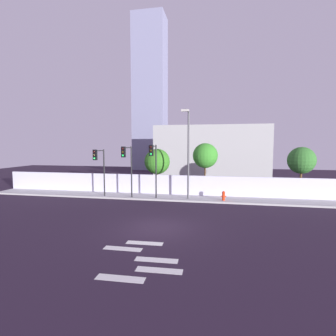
{
  "coord_description": "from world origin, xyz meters",
  "views": [
    {
      "loc": [
        3.34,
        -14.19,
        4.75
      ],
      "look_at": [
        -0.7,
        6.5,
        2.88
      ],
      "focal_mm": 27.81,
      "sensor_mm": 36.0,
      "label": 1
    }
  ],
  "objects_px": {
    "roadside_tree_leftmost": "(157,162)",
    "roadside_tree_midright": "(302,161)",
    "fire_hydrant": "(224,195)",
    "roadside_tree_midleft": "(205,156)",
    "street_lamp_curbside": "(188,148)",
    "traffic_light_center": "(127,160)",
    "traffic_light_right": "(153,160)",
    "traffic_light_left": "(99,162)"
  },
  "relations": [
    {
      "from": "roadside_tree_leftmost",
      "to": "roadside_tree_midright",
      "type": "xyz_separation_m",
      "value": [
        13.35,
        0.0,
        0.26
      ]
    },
    {
      "from": "fire_hydrant",
      "to": "roadside_tree_midright",
      "type": "relative_size",
      "value": 0.17
    },
    {
      "from": "roadside_tree_midleft",
      "to": "roadside_tree_midright",
      "type": "height_order",
      "value": "roadside_tree_midleft"
    },
    {
      "from": "roadside_tree_midright",
      "to": "roadside_tree_leftmost",
      "type": "bearing_deg",
      "value": 180.0
    },
    {
      "from": "fire_hydrant",
      "to": "street_lamp_curbside",
      "type": "bearing_deg",
      "value": -176.49
    },
    {
      "from": "traffic_light_center",
      "to": "roadside_tree_midright",
      "type": "distance_m",
      "value": 15.56
    },
    {
      "from": "traffic_light_right",
      "to": "fire_hydrant",
      "type": "relative_size",
      "value": 5.92
    },
    {
      "from": "traffic_light_center",
      "to": "roadside_tree_leftmost",
      "type": "xyz_separation_m",
      "value": [
        1.64,
        4.17,
        -0.34
      ]
    },
    {
      "from": "traffic_light_center",
      "to": "traffic_light_right",
      "type": "bearing_deg",
      "value": -0.78
    },
    {
      "from": "traffic_light_center",
      "to": "street_lamp_curbside",
      "type": "xyz_separation_m",
      "value": [
        5.14,
        0.61,
        1.07
      ]
    },
    {
      "from": "street_lamp_curbside",
      "to": "traffic_light_left",
      "type": "bearing_deg",
      "value": -175.46
    },
    {
      "from": "traffic_light_center",
      "to": "roadside_tree_leftmost",
      "type": "distance_m",
      "value": 4.49
    },
    {
      "from": "traffic_light_center",
      "to": "street_lamp_curbside",
      "type": "relative_size",
      "value": 0.61
    },
    {
      "from": "street_lamp_curbside",
      "to": "fire_hydrant",
      "type": "xyz_separation_m",
      "value": [
        2.98,
        0.18,
        -3.93
      ]
    },
    {
      "from": "traffic_light_left",
      "to": "roadside_tree_leftmost",
      "type": "bearing_deg",
      "value": 44.62
    },
    {
      "from": "traffic_light_right",
      "to": "roadside_tree_leftmost",
      "type": "distance_m",
      "value": 4.27
    },
    {
      "from": "street_lamp_curbside",
      "to": "fire_hydrant",
      "type": "height_order",
      "value": "street_lamp_curbside"
    },
    {
      "from": "traffic_light_left",
      "to": "roadside_tree_midright",
      "type": "distance_m",
      "value": 18.06
    },
    {
      "from": "street_lamp_curbside",
      "to": "roadside_tree_leftmost",
      "type": "distance_m",
      "value": 5.18
    },
    {
      "from": "street_lamp_curbside",
      "to": "traffic_light_center",
      "type": "bearing_deg",
      "value": -173.19
    },
    {
      "from": "traffic_light_left",
      "to": "street_lamp_curbside",
      "type": "xyz_separation_m",
      "value": [
        7.72,
        0.61,
        1.25
      ]
    },
    {
      "from": "roadside_tree_leftmost",
      "to": "roadside_tree_midleft",
      "type": "distance_m",
      "value": 4.79
    },
    {
      "from": "street_lamp_curbside",
      "to": "roadside_tree_midleft",
      "type": "relative_size",
      "value": 1.5
    },
    {
      "from": "traffic_light_left",
      "to": "traffic_light_center",
      "type": "height_order",
      "value": "traffic_light_center"
    },
    {
      "from": "traffic_light_right",
      "to": "roadside_tree_midleft",
      "type": "height_order",
      "value": "roadside_tree_midleft"
    },
    {
      "from": "traffic_light_left",
      "to": "traffic_light_center",
      "type": "xyz_separation_m",
      "value": [
        2.58,
        -0.0,
        0.18
      ]
    },
    {
      "from": "traffic_light_left",
      "to": "street_lamp_curbside",
      "type": "distance_m",
      "value": 7.84
    },
    {
      "from": "traffic_light_left",
      "to": "traffic_light_right",
      "type": "height_order",
      "value": "traffic_light_right"
    },
    {
      "from": "traffic_light_right",
      "to": "roadside_tree_midleft",
      "type": "distance_m",
      "value": 5.85
    },
    {
      "from": "street_lamp_curbside",
      "to": "roadside_tree_midright",
      "type": "relative_size",
      "value": 1.61
    },
    {
      "from": "roadside_tree_leftmost",
      "to": "roadside_tree_midleft",
      "type": "xyz_separation_m",
      "value": [
        4.75,
        0.0,
        0.62
      ]
    },
    {
      "from": "traffic_light_right",
      "to": "street_lamp_curbside",
      "type": "xyz_separation_m",
      "value": [
        2.81,
        0.64,
        0.97
      ]
    },
    {
      "from": "traffic_light_left",
      "to": "roadside_tree_leftmost",
      "type": "height_order",
      "value": "roadside_tree_leftmost"
    },
    {
      "from": "roadside_tree_leftmost",
      "to": "traffic_light_left",
      "type": "bearing_deg",
      "value": -135.38
    },
    {
      "from": "fire_hydrant",
      "to": "roadside_tree_midright",
      "type": "bearing_deg",
      "value": 26.12
    },
    {
      "from": "traffic_light_left",
      "to": "roadside_tree_midleft",
      "type": "relative_size",
      "value": 0.85
    },
    {
      "from": "traffic_light_right",
      "to": "fire_hydrant",
      "type": "height_order",
      "value": "traffic_light_right"
    },
    {
      "from": "traffic_light_center",
      "to": "roadside_tree_leftmost",
      "type": "height_order",
      "value": "traffic_light_center"
    },
    {
      "from": "roadside_tree_midleft",
      "to": "traffic_light_center",
      "type": "bearing_deg",
      "value": -146.91
    },
    {
      "from": "traffic_light_center",
      "to": "traffic_light_right",
      "type": "distance_m",
      "value": 2.33
    },
    {
      "from": "traffic_light_right",
      "to": "roadside_tree_leftmost",
      "type": "relative_size",
      "value": 1.05
    },
    {
      "from": "roadside_tree_midright",
      "to": "roadside_tree_midleft",
      "type": "bearing_deg",
      "value": 180.0
    }
  ]
}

